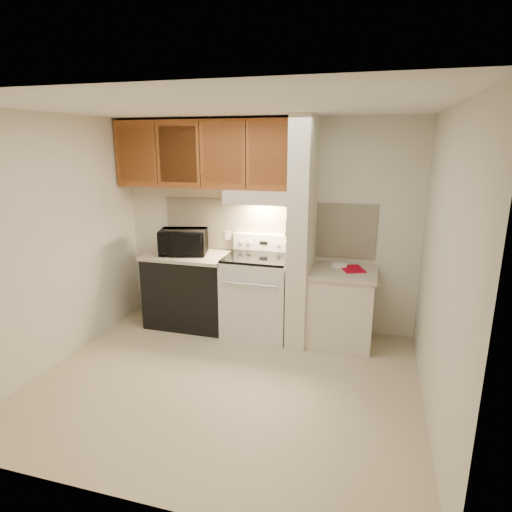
% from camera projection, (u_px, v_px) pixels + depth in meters
% --- Properties ---
extents(floor, '(3.60, 3.60, 0.00)m').
position_uv_depth(floor, '(226.00, 381.00, 4.10)').
color(floor, '#C3B28E').
rests_on(floor, ground).
extents(ceiling, '(3.60, 3.60, 0.00)m').
position_uv_depth(ceiling, '(220.00, 107.00, 3.46)').
color(ceiling, white).
rests_on(ceiling, wall_back).
extents(wall_back, '(3.60, 2.50, 0.02)m').
position_uv_depth(wall_back, '(266.00, 225.00, 5.17)').
color(wall_back, beige).
rests_on(wall_back, floor).
extents(wall_left, '(0.02, 3.00, 2.50)m').
position_uv_depth(wall_left, '(53.00, 243.00, 4.26)').
color(wall_left, beige).
rests_on(wall_left, floor).
extents(wall_right, '(0.02, 3.00, 2.50)m').
position_uv_depth(wall_right, '(442.00, 272.00, 3.30)').
color(wall_right, beige).
rests_on(wall_right, floor).
extents(backsplash, '(2.60, 0.02, 0.63)m').
position_uv_depth(backsplash, '(265.00, 226.00, 5.17)').
color(backsplash, '#FFEFCB').
rests_on(backsplash, wall_back).
extents(range_body, '(0.76, 0.65, 0.92)m').
position_uv_depth(range_body, '(258.00, 296.00, 5.06)').
color(range_body, silver).
rests_on(range_body, floor).
extents(oven_window, '(0.50, 0.01, 0.30)m').
position_uv_depth(oven_window, '(250.00, 302.00, 4.75)').
color(oven_window, black).
rests_on(oven_window, range_body).
extents(oven_handle, '(0.65, 0.02, 0.02)m').
position_uv_depth(oven_handle, '(249.00, 284.00, 4.66)').
color(oven_handle, silver).
rests_on(oven_handle, range_body).
extents(cooktop, '(0.74, 0.64, 0.03)m').
position_uv_depth(cooktop, '(258.00, 257.00, 4.94)').
color(cooktop, black).
rests_on(cooktop, range_body).
extents(range_backguard, '(0.76, 0.08, 0.20)m').
position_uv_depth(range_backguard, '(264.00, 242.00, 5.17)').
color(range_backguard, silver).
rests_on(range_backguard, range_body).
extents(range_display, '(0.10, 0.01, 0.04)m').
position_uv_depth(range_display, '(263.00, 243.00, 5.13)').
color(range_display, black).
rests_on(range_display, range_backguard).
extents(range_knob_left_outer, '(0.05, 0.02, 0.05)m').
position_uv_depth(range_knob_left_outer, '(241.00, 242.00, 5.20)').
color(range_knob_left_outer, silver).
rests_on(range_knob_left_outer, range_backguard).
extents(range_knob_left_inner, '(0.05, 0.02, 0.05)m').
position_uv_depth(range_knob_left_inner, '(249.00, 242.00, 5.18)').
color(range_knob_left_inner, silver).
rests_on(range_knob_left_inner, range_backguard).
extents(range_knob_right_inner, '(0.05, 0.02, 0.05)m').
position_uv_depth(range_knob_right_inner, '(278.00, 244.00, 5.08)').
color(range_knob_right_inner, silver).
rests_on(range_knob_right_inner, range_backguard).
extents(range_knob_right_outer, '(0.05, 0.02, 0.05)m').
position_uv_depth(range_knob_right_outer, '(286.00, 245.00, 5.05)').
color(range_knob_right_outer, silver).
rests_on(range_knob_right_outer, range_backguard).
extents(dishwasher_front, '(1.00, 0.63, 0.87)m').
position_uv_depth(dishwasher_front, '(190.00, 291.00, 5.31)').
color(dishwasher_front, black).
rests_on(dishwasher_front, floor).
extents(left_countertop, '(1.04, 0.67, 0.04)m').
position_uv_depth(left_countertop, '(189.00, 255.00, 5.19)').
color(left_countertop, '#C3B39A').
rests_on(left_countertop, dishwasher_front).
extents(spoon_rest, '(0.23, 0.08, 0.02)m').
position_uv_depth(spoon_rest, '(199.00, 250.00, 5.35)').
color(spoon_rest, black).
rests_on(spoon_rest, left_countertop).
extents(teal_jar, '(0.12, 0.12, 0.11)m').
position_uv_depth(teal_jar, '(170.00, 244.00, 5.47)').
color(teal_jar, '#2A6C6C').
rests_on(teal_jar, left_countertop).
extents(outlet, '(0.08, 0.01, 0.12)m').
position_uv_depth(outlet, '(228.00, 235.00, 5.32)').
color(outlet, beige).
rests_on(outlet, backsplash).
extents(microwave, '(0.62, 0.50, 0.30)m').
position_uv_depth(microwave, '(183.00, 242.00, 5.14)').
color(microwave, black).
rests_on(microwave, left_countertop).
extents(partition_pillar, '(0.22, 0.70, 2.50)m').
position_uv_depth(partition_pillar, '(302.00, 233.00, 4.71)').
color(partition_pillar, beige).
rests_on(partition_pillar, floor).
extents(pillar_trim, '(0.01, 0.70, 0.04)m').
position_uv_depth(pillar_trim, '(292.00, 228.00, 4.73)').
color(pillar_trim, '#975022').
rests_on(pillar_trim, partition_pillar).
extents(knife_strip, '(0.02, 0.42, 0.04)m').
position_uv_depth(knife_strip, '(291.00, 227.00, 4.68)').
color(knife_strip, black).
rests_on(knife_strip, partition_pillar).
extents(knife_blade_a, '(0.01, 0.03, 0.16)m').
position_uv_depth(knife_blade_a, '(287.00, 239.00, 4.57)').
color(knife_blade_a, silver).
rests_on(knife_blade_a, knife_strip).
extents(knife_handle_a, '(0.02, 0.02, 0.10)m').
position_uv_depth(knife_handle_a, '(287.00, 225.00, 4.52)').
color(knife_handle_a, black).
rests_on(knife_handle_a, knife_strip).
extents(knife_blade_b, '(0.01, 0.04, 0.18)m').
position_uv_depth(knife_blade_b, '(288.00, 238.00, 4.65)').
color(knife_blade_b, silver).
rests_on(knife_blade_b, knife_strip).
extents(knife_handle_b, '(0.02, 0.02, 0.10)m').
position_uv_depth(knife_handle_b, '(288.00, 224.00, 4.60)').
color(knife_handle_b, black).
rests_on(knife_handle_b, knife_strip).
extents(knife_blade_c, '(0.01, 0.04, 0.20)m').
position_uv_depth(knife_blade_c, '(289.00, 238.00, 4.72)').
color(knife_blade_c, silver).
rests_on(knife_blade_c, knife_strip).
extents(knife_handle_c, '(0.02, 0.02, 0.10)m').
position_uv_depth(knife_handle_c, '(290.00, 222.00, 4.68)').
color(knife_handle_c, black).
rests_on(knife_handle_c, knife_strip).
extents(knife_blade_d, '(0.01, 0.04, 0.16)m').
position_uv_depth(knife_blade_d, '(291.00, 234.00, 4.80)').
color(knife_blade_d, silver).
rests_on(knife_blade_d, knife_strip).
extents(knife_handle_d, '(0.02, 0.02, 0.10)m').
position_uv_depth(knife_handle_d, '(291.00, 221.00, 4.75)').
color(knife_handle_d, black).
rests_on(knife_handle_d, knife_strip).
extents(knife_blade_e, '(0.01, 0.04, 0.18)m').
position_uv_depth(knife_blade_e, '(292.00, 234.00, 4.85)').
color(knife_blade_e, silver).
rests_on(knife_blade_e, knife_strip).
extents(knife_handle_e, '(0.02, 0.02, 0.10)m').
position_uv_depth(knife_handle_e, '(293.00, 220.00, 4.83)').
color(knife_handle_e, black).
rests_on(knife_handle_e, knife_strip).
extents(oven_mitt, '(0.03, 0.10, 0.24)m').
position_uv_depth(oven_mitt, '(293.00, 239.00, 4.94)').
color(oven_mitt, gray).
rests_on(oven_mitt, partition_pillar).
extents(right_cab_base, '(0.70, 0.60, 0.81)m').
position_uv_depth(right_cab_base, '(341.00, 309.00, 4.81)').
color(right_cab_base, beige).
rests_on(right_cab_base, floor).
extents(right_countertop, '(0.74, 0.64, 0.04)m').
position_uv_depth(right_countertop, '(343.00, 273.00, 4.70)').
color(right_countertop, '#C3B39A').
rests_on(right_countertop, right_cab_base).
extents(red_folder, '(0.32, 0.37, 0.01)m').
position_uv_depth(red_folder, '(353.00, 269.00, 4.76)').
color(red_folder, '#B0031B').
rests_on(red_folder, right_countertop).
extents(white_box, '(0.17, 0.12, 0.04)m').
position_uv_depth(white_box, '(340.00, 265.00, 4.85)').
color(white_box, white).
rests_on(white_box, right_countertop).
extents(range_hood, '(0.78, 0.44, 0.15)m').
position_uv_depth(range_hood, '(261.00, 196.00, 4.87)').
color(range_hood, beige).
rests_on(range_hood, upper_cabinets).
extents(hood_lip, '(0.78, 0.04, 0.06)m').
position_uv_depth(hood_lip, '(256.00, 203.00, 4.69)').
color(hood_lip, beige).
rests_on(hood_lip, range_hood).
extents(upper_cabinets, '(2.18, 0.33, 0.77)m').
position_uv_depth(upper_cabinets, '(205.00, 154.00, 4.98)').
color(upper_cabinets, '#975022').
rests_on(upper_cabinets, wall_back).
extents(cab_door_a, '(0.46, 0.01, 0.63)m').
position_uv_depth(cab_door_a, '(136.00, 154.00, 5.05)').
color(cab_door_a, '#975022').
rests_on(cab_door_a, upper_cabinets).
extents(cab_gap_a, '(0.01, 0.01, 0.73)m').
position_uv_depth(cab_gap_a, '(156.00, 154.00, 4.97)').
color(cab_gap_a, black).
rests_on(cab_gap_a, upper_cabinets).
extents(cab_door_b, '(0.46, 0.01, 0.63)m').
position_uv_depth(cab_door_b, '(178.00, 154.00, 4.90)').
color(cab_door_b, '#975022').
rests_on(cab_door_b, upper_cabinets).
extents(cab_gap_b, '(0.01, 0.01, 0.73)m').
position_uv_depth(cab_gap_b, '(200.00, 155.00, 4.83)').
color(cab_gap_b, black).
rests_on(cab_gap_b, upper_cabinets).
extents(cab_door_c, '(0.46, 0.01, 0.63)m').
position_uv_depth(cab_door_c, '(222.00, 155.00, 4.76)').
color(cab_door_c, '#975022').
rests_on(cab_door_c, upper_cabinets).
extents(cab_gap_c, '(0.01, 0.01, 0.73)m').
position_uv_depth(cab_gap_c, '(246.00, 155.00, 4.69)').
color(cab_gap_c, black).
rests_on(cab_gap_c, upper_cabinets).
extents(cab_door_d, '(0.46, 0.01, 0.63)m').
position_uv_depth(cab_door_d, '(270.00, 155.00, 4.61)').
color(cab_door_d, '#975022').
rests_on(cab_door_d, upper_cabinets).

